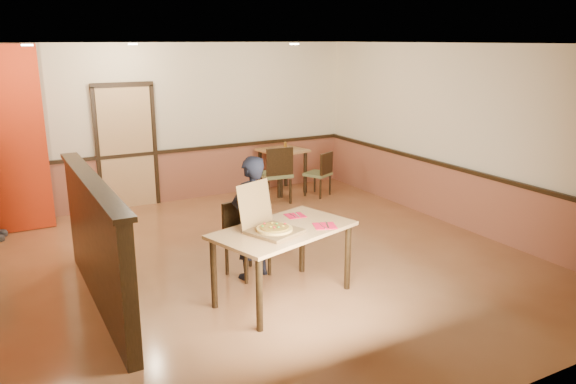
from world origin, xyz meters
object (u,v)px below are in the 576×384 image
Objects in this scene: side_chair_left at (277,172)px; condiment at (285,146)px; side_chair_right at (321,172)px; pizza_box at (271,226)px; diner at (252,218)px; main_table at (283,238)px; diner_chair at (244,235)px; side_table at (283,159)px.

side_chair_left is 0.85m from condiment.
side_chair_right is 1.17× the size of pizza_box.
condiment is (2.39, 4.09, 0.00)m from pizza_box.
side_chair_right is at bearing -147.05° from diner.
diner is at bearing 77.74° from main_table.
pizza_box is at bearing 68.10° from diner.
side_table is (2.27, 3.22, 0.15)m from diner_chair.
diner is (-2.70, -2.76, 0.31)m from side_chair_right.
side_chair_right is 0.85m from condiment.
side_chair_left is (1.81, 2.60, 0.06)m from diner_chair.
diner_chair is 1.29× the size of pizza_box.
side_table is 4.75m from pizza_box.
main_table is 0.88m from diner_chair.
side_chair_right reaches higher than side_table.
diner is at bearing 63.25° from side_chair_left.
side_table is 0.58× the size of diner.
diner_chair is at bearing 61.24° from side_chair_left.
side_chair_right is at bearing -51.74° from side_table.
pizza_box is (-2.35, -4.12, 0.25)m from side_table.
side_table is at bearing 45.24° from main_table.
main_table is at bearing 81.77° from diner.
condiment reaches higher than side_table.
pizza_box is (-0.18, -0.05, 0.18)m from main_table.
side_chair_right is 0.80m from side_table.
main_table is 1.69× the size of side_chair_left.
diner_chair is 0.98m from pizza_box.
condiment is at bearing -34.22° from side_table.
diner_chair is at bearing 17.23° from side_chair_right.
condiment is (2.31, 3.19, 0.40)m from diner_chair.
side_table is 6.42× the size of condiment.
pizza_box is 4.74m from condiment.
pizza_box reaches higher than diner_chair.
side_chair_left is 0.68× the size of diner.
diner_chair is 1.10× the size of side_chair_right.
diner_chair is 0.89× the size of side_chair_left.
diner is 0.78m from pizza_box.
diner_chair is at bearing 79.71° from main_table.
pizza_box is at bearing 179.07° from main_table.
side_chair_right reaches higher than main_table.
side_chair_left is 0.78m from side_table.
pizza_box is at bearing 67.67° from side_chair_left.
side_chair_left is 0.94m from side_chair_right.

